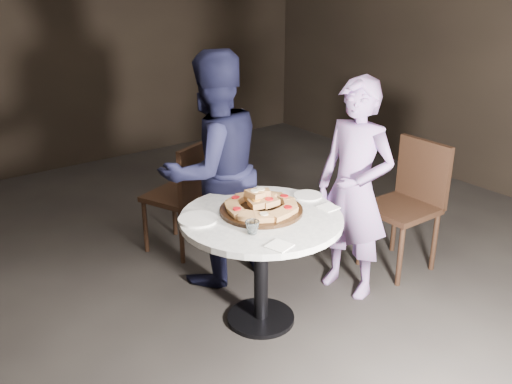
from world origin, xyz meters
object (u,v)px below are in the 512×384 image
diner_navy (213,171)px  focaccia_pile (261,203)px  chair_right (410,196)px  chair_far (185,190)px  water_glass (252,227)px  diner_teal (355,190)px  table (261,236)px  serving_board (261,210)px

diner_navy → focaccia_pile: bearing=84.8°
chair_right → diner_navy: 1.39m
chair_far → chair_right: chair_right is taller
focaccia_pile → chair_far: (0.08, 1.01, -0.26)m
focaccia_pile → water_glass: focaccia_pile is taller
chair_far → focaccia_pile: bearing=63.6°
water_glass → diner_teal: size_ratio=0.05×
table → chair_far: (0.11, 1.06, -0.07)m
table → focaccia_pile: size_ratio=2.48×
chair_right → water_glass: bearing=-85.6°
focaccia_pile → diner_teal: diner_teal is taller
table → diner_teal: diner_teal is taller
focaccia_pile → chair_far: bearing=85.5°
water_glass → chair_far: chair_far is taller
chair_far → chair_right: (1.16, -1.11, 0.03)m
table → diner_navy: bearing=82.8°
serving_board → chair_right: 1.26m
diner_navy → diner_teal: diner_navy is taller
serving_board → water_glass: 0.29m
diner_navy → diner_teal: (0.62, -0.68, -0.07)m
chair_far → water_glass: bearing=54.7°
chair_far → diner_teal: size_ratio=0.60×
table → serving_board: size_ratio=2.20×
chair_right → diner_navy: (-1.19, 0.68, 0.25)m
chair_far → diner_navy: diner_navy is taller
chair_far → diner_navy: size_ratio=0.55×
diner_teal → serving_board: bearing=-110.1°
table → focaccia_pile: (0.03, 0.05, 0.19)m
focaccia_pile → water_glass: size_ratio=5.47×
table → water_glass: water_glass is taller
diner_navy → diner_teal: bearing=132.0°
serving_board → diner_teal: size_ratio=0.34×
focaccia_pile → diner_teal: bearing=-8.5°
focaccia_pile → diner_teal: 0.68m
chair_right → diner_teal: size_ratio=0.64×
diner_navy → diner_teal: size_ratio=1.10×
water_glass → diner_teal: (0.88, 0.10, -0.03)m
serving_board → diner_navy: size_ratio=0.31×
table → water_glass: size_ratio=13.57×
table → serving_board: bearing=52.9°
table → diner_navy: size_ratio=0.68×
chair_far → chair_right: bearing=114.2°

